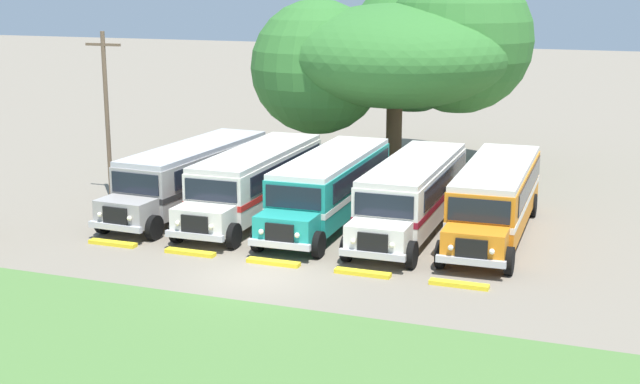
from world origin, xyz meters
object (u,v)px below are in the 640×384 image
(parked_bus_slot_3, at_px, (412,192))
(utility_pole, at_px, (107,111))
(broad_shade_tree, at_px, (400,52))
(parked_bus_slot_0, at_px, (192,174))
(parked_bus_slot_4, at_px, (495,196))
(parked_bus_slot_1, at_px, (256,179))
(parked_bus_slot_2, at_px, (330,185))

(parked_bus_slot_3, distance_m, utility_pole, 14.86)
(broad_shade_tree, xyz_separation_m, utility_pole, (-10.66, -11.75, -2.11))
(parked_bus_slot_3, xyz_separation_m, broad_shade_tree, (-3.98, 12.12, 4.64))
(parked_bus_slot_0, distance_m, broad_shade_tree, 14.38)
(parked_bus_slot_0, height_order, parked_bus_slot_4, same)
(parked_bus_slot_3, xyz_separation_m, utility_pole, (-14.63, 0.37, 2.54))
(broad_shade_tree, bearing_deg, parked_bus_slot_3, -71.83)
(parked_bus_slot_1, height_order, parked_bus_slot_3, same)
(parked_bus_slot_0, relative_size, parked_bus_slot_2, 1.00)
(parked_bus_slot_4, height_order, utility_pole, utility_pole)
(parked_bus_slot_1, distance_m, utility_pole, 8.11)
(parked_bus_slot_2, height_order, parked_bus_slot_3, same)
(parked_bus_slot_1, relative_size, parked_bus_slot_4, 1.00)
(parked_bus_slot_2, bearing_deg, parked_bus_slot_0, -90.76)
(parked_bus_slot_1, relative_size, parked_bus_slot_2, 1.00)
(parked_bus_slot_2, distance_m, utility_pole, 11.37)
(utility_pole, bearing_deg, parked_bus_slot_4, 0.35)
(utility_pole, bearing_deg, parked_bus_slot_3, -1.43)
(parked_bus_slot_1, xyz_separation_m, utility_pole, (-7.69, 0.45, 2.54))
(parked_bus_slot_0, relative_size, parked_bus_slot_1, 1.00)
(broad_shade_tree, height_order, utility_pole, broad_shade_tree)
(parked_bus_slot_0, relative_size, utility_pole, 1.41)
(parked_bus_slot_1, xyz_separation_m, parked_bus_slot_4, (10.23, 0.56, 0.00))
(parked_bus_slot_0, height_order, utility_pole, utility_pole)
(broad_shade_tree, bearing_deg, utility_pole, -132.20)
(parked_bus_slot_0, bearing_deg, parked_bus_slot_2, 93.33)
(parked_bus_slot_1, relative_size, utility_pole, 1.41)
(parked_bus_slot_2, bearing_deg, parked_bus_slot_4, 92.81)
(parked_bus_slot_0, distance_m, parked_bus_slot_1, 3.11)
(broad_shade_tree, relative_size, utility_pole, 1.88)
(parked_bus_slot_3, bearing_deg, parked_bus_slot_0, -90.51)
(broad_shade_tree, bearing_deg, parked_bus_slot_4, -58.06)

